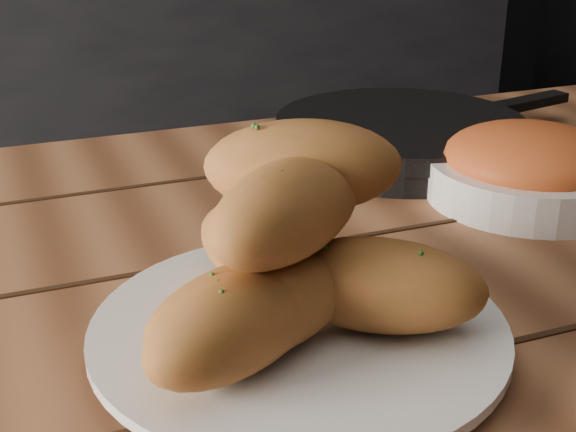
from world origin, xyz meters
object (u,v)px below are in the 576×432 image
object	(u,v)px
plate	(299,333)
bread_rolls	(288,257)
bowl	(530,168)
skillet	(401,136)
table	(349,391)

from	to	relation	value
plate	bread_rolls	bearing A→B (deg)	-168.65
plate	bowl	bearing A→B (deg)	28.06
skillet	plate	bearing A→B (deg)	-128.28
plate	skillet	distance (m)	0.43
table	skillet	distance (m)	0.37
table	skillet	bearing A→B (deg)	55.13
skillet	bowl	bearing A→B (deg)	-72.96
plate	bread_rolls	size ratio (longest dim) A/B	1.11
bread_rolls	skillet	bearing A→B (deg)	50.99
table	bowl	distance (m)	0.31
plate	bread_rolls	xyz separation A→B (m)	(-0.01, -0.00, 0.06)
table	plate	size ratio (longest dim) A/B	5.65
table	bread_rolls	bearing A→B (deg)	-145.78
plate	bread_rolls	world-z (taller)	bread_rolls
bowl	bread_rolls	bearing A→B (deg)	-152.33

